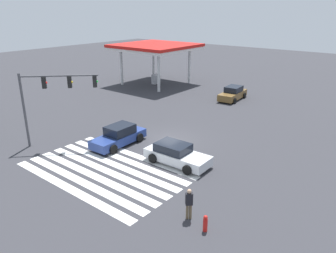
{
  "coord_description": "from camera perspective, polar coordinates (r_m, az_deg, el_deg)",
  "views": [
    {
      "loc": [
        15.11,
        -18.96,
        10.0
      ],
      "look_at": [
        0.0,
        0.0,
        1.16
      ],
      "focal_mm": 35.0,
      "sensor_mm": 36.0,
      "label": 1
    }
  ],
  "objects": [
    {
      "name": "ground_plane",
      "position": [
        26.22,
        0.0,
        -2.38
      ],
      "size": [
        129.13,
        129.13,
        0.0
      ],
      "primitive_type": "plane",
      "color": "#333338"
    },
    {
      "name": "crosswalk_markings",
      "position": [
        21.93,
        -10.89,
        -7.47
      ],
      "size": [
        10.79,
        6.3,
        0.01
      ],
      "rotation": [
        0.0,
        0.0,
        1.57
      ],
      "color": "silver",
      "rests_on": "ground_plane"
    },
    {
      "name": "traffic_signal_mast",
      "position": [
        25.48,
        -19.82,
        5.62
      ],
      "size": [
        4.05,
        4.05,
        5.61
      ],
      "rotation": [
        0.0,
        0.0,
        0.79
      ],
      "color": "#47474C",
      "rests_on": "ground_plane"
    },
    {
      "name": "car_0",
      "position": [
        25.42,
        -8.54,
        -1.66
      ],
      "size": [
        2.07,
        4.63,
        1.53
      ],
      "rotation": [
        0.0,
        0.0,
        -1.55
      ],
      "color": "navy",
      "rests_on": "ground_plane"
    },
    {
      "name": "car_1",
      "position": [
        38.46,
        11.22,
        5.65
      ],
      "size": [
        2.22,
        4.62,
        1.51
      ],
      "rotation": [
        0.0,
        0.0,
        -1.5
      ],
      "color": "brown",
      "rests_on": "ground_plane"
    },
    {
      "name": "car_2",
      "position": [
        22.2,
        1.46,
        -4.87
      ],
      "size": [
        4.6,
        2.15,
        1.38
      ],
      "rotation": [
        0.0,
        0.0,
        0.03
      ],
      "color": "silver",
      "rests_on": "ground_plane"
    },
    {
      "name": "gas_station_canopy",
      "position": [
        45.17,
        -2.19,
        13.51
      ],
      "size": [
        9.59,
        9.59,
        5.39
      ],
      "color": "silver",
      "rests_on": "ground_plane"
    },
    {
      "name": "pedestrian",
      "position": [
        16.61,
        3.68,
        -13.06
      ],
      "size": [
        0.41,
        0.41,
        1.68
      ],
      "rotation": [
        0.0,
        0.0,
        2.34
      ],
      "color": "brown",
      "rests_on": "ground_plane"
    },
    {
      "name": "fire_hydrant",
      "position": [
        16.17,
        6.51,
        -16.4
      ],
      "size": [
        0.22,
        0.22,
        0.86
      ],
      "color": "red",
      "rests_on": "ground_plane"
    }
  ]
}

